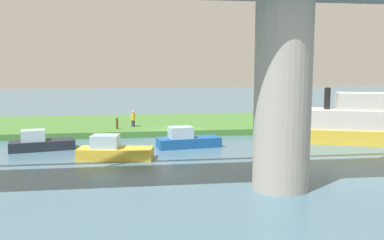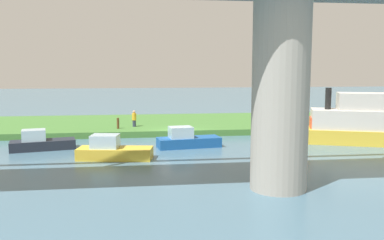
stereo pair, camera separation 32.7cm
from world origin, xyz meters
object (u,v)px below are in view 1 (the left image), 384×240
Objects in this scene: person_on_bank at (133,119)px; pontoon_yellow at (353,123)px; skiff_small at (187,140)px; bridge_pylon at (282,94)px; mooring_post at (117,123)px; riverboat_paddlewheel at (113,151)px; houseboat_blue at (40,143)px.

pontoon_yellow is (-15.97, 7.15, 0.30)m from person_on_bank.
pontoon_yellow is 1.84× the size of skiff_small.
bridge_pylon reaches higher than mooring_post.
bridge_pylon reaches higher than pontoon_yellow.
mooring_post is at bearing 38.46° from person_on_bank.
bridge_pylon is 6.22× the size of person_on_bank.
mooring_post is at bearing -64.00° from bridge_pylon.
pontoon_yellow is 17.46m from riverboat_paddlewheel.
riverboat_paddlewheel is at bearing -42.53° from bridge_pylon.
bridge_pylon is 11.42m from skiff_small.
person_on_bank is at bearing -24.12° from pontoon_yellow.
skiff_small is at bearing -0.31° from pontoon_yellow.
riverboat_paddlewheel is at bearing 83.32° from person_on_bank.
riverboat_paddlewheel reaches higher than skiff_small.
houseboat_blue is at bearing 47.33° from person_on_bank.
mooring_post is at bearing -130.68° from houseboat_blue.
bridge_pylon is 9.69× the size of mooring_post.
pontoon_yellow reaches higher than person_on_bank.
skiff_small is at bearing -73.92° from bridge_pylon.
bridge_pylon is 1.97× the size of houseboat_blue.
houseboat_blue is at bearing -1.14° from pontoon_yellow.
bridge_pylon is 18.54m from mooring_post.
bridge_pylon is 18.92m from person_on_bank.
riverboat_paddlewheel is 5.80m from skiff_small.
bridge_pylon is 17.17m from houseboat_blue.
pontoon_yellow reaches higher than houseboat_blue.
bridge_pylon reaches higher than houseboat_blue.
riverboat_paddlewheel is 1.06× the size of houseboat_blue.
person_on_bank reaches higher than houseboat_blue.
bridge_pylon is 14.14m from pontoon_yellow.
skiff_small is at bearing -147.38° from riverboat_paddlewheel.
person_on_bank is at bearing -62.45° from skiff_small.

